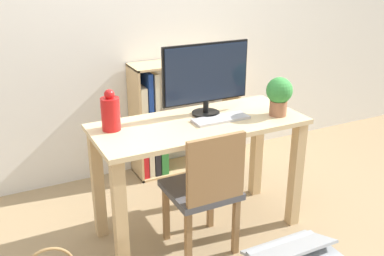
# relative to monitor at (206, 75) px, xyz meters

# --- Properties ---
(ground_plane) EXTENTS (10.00, 10.00, 0.00)m
(ground_plane) POSITION_rel_monitor_xyz_m (-0.10, -0.10, -1.03)
(ground_plane) COLOR #997F5B
(wall_back) EXTENTS (8.00, 0.05, 2.60)m
(wall_back) POSITION_rel_monitor_xyz_m (-0.10, 0.97, 0.27)
(wall_back) COLOR silver
(wall_back) RESTS_ON ground_plane
(desk) EXTENTS (1.33, 0.57, 0.77)m
(desk) POSITION_rel_monitor_xyz_m (-0.10, -0.10, -0.43)
(desk) COLOR #D8BC8C
(desk) RESTS_ON ground_plane
(monitor) EXTENTS (0.59, 0.18, 0.46)m
(monitor) POSITION_rel_monitor_xyz_m (0.00, 0.00, 0.00)
(monitor) COLOR black
(monitor) RESTS_ON desk
(keyboard) EXTENTS (0.36, 0.13, 0.02)m
(keyboard) POSITION_rel_monitor_xyz_m (0.04, -0.14, -0.25)
(keyboard) COLOR #B2B2B7
(keyboard) RESTS_ON desk
(vase) EXTENTS (0.11, 0.11, 0.25)m
(vase) POSITION_rel_monitor_xyz_m (-0.62, 0.01, -0.15)
(vase) COLOR red
(vase) RESTS_ON desk
(potted_plant) EXTENTS (0.17, 0.17, 0.25)m
(potted_plant) POSITION_rel_monitor_xyz_m (0.41, -0.22, -0.12)
(potted_plant) COLOR #9E6647
(potted_plant) RESTS_ON desk
(chair) EXTENTS (0.40, 0.40, 0.83)m
(chair) POSITION_rel_monitor_xyz_m (-0.18, -0.34, -0.59)
(chair) COLOR #4C4C51
(chair) RESTS_ON ground_plane
(bookshelf) EXTENTS (0.91, 0.28, 0.94)m
(bookshelf) POSITION_rel_monitor_xyz_m (0.06, 0.80, -0.61)
(bookshelf) COLOR tan
(bookshelf) RESTS_ON ground_plane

